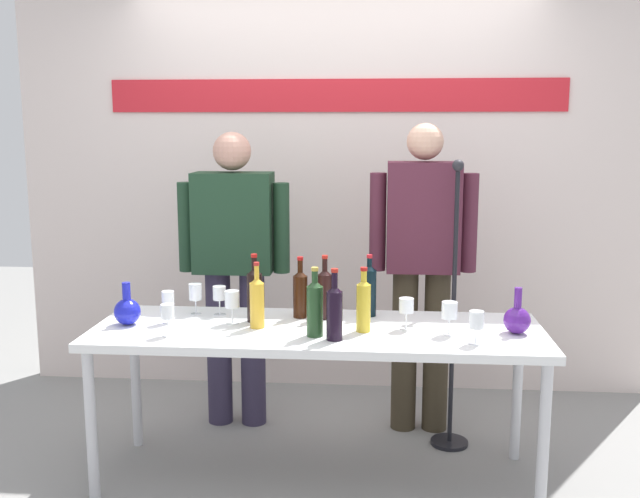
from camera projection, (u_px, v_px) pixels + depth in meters
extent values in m
plane|color=gray|center=(317.00, 478.00, 3.50)|extent=(10.00, 10.00, 0.00)
cube|color=silver|center=(335.00, 156.00, 4.56)|extent=(4.03, 0.10, 3.00)
cube|color=red|center=(335.00, 95.00, 4.44)|extent=(2.82, 0.01, 0.20)
cube|color=white|center=(317.00, 332.00, 3.37)|extent=(2.10, 0.70, 0.04)
cylinder|color=silver|center=(91.00, 427.00, 3.22)|extent=(0.05, 0.05, 0.72)
cylinder|color=silver|center=(543.00, 443.00, 3.06)|extent=(0.05, 0.05, 0.72)
cylinder|color=silver|center=(136.00, 381.00, 3.81)|extent=(0.05, 0.05, 0.72)
cylinder|color=silver|center=(517.00, 392.00, 3.65)|extent=(0.05, 0.05, 0.72)
sphere|color=#1B20B9|center=(127.00, 312.00, 3.41)|extent=(0.13, 0.13, 0.13)
cylinder|color=#1B20B9|center=(126.00, 292.00, 3.40)|extent=(0.04, 0.04, 0.09)
sphere|color=#4F1E83|center=(517.00, 320.00, 3.27)|extent=(0.12, 0.12, 0.12)
cylinder|color=#4F1E83|center=(518.00, 299.00, 3.25)|extent=(0.03, 0.03, 0.10)
cylinder|color=#2F2840|center=(219.00, 347.00, 4.10)|extent=(0.14, 0.14, 0.89)
cylinder|color=#2F2840|center=(253.00, 348.00, 4.09)|extent=(0.14, 0.14, 0.89)
cube|color=#1D3A25|center=(233.00, 223.00, 3.97)|extent=(0.43, 0.22, 0.55)
cylinder|color=#1D3A25|center=(186.00, 227.00, 4.00)|extent=(0.09, 0.09, 0.50)
cylinder|color=#1D3A25|center=(281.00, 228.00, 3.96)|extent=(0.09, 0.09, 0.50)
sphere|color=tan|center=(232.00, 151.00, 3.91)|extent=(0.21, 0.21, 0.21)
cylinder|color=#372E20|center=(404.00, 350.00, 4.02)|extent=(0.14, 0.14, 0.91)
cylinder|color=#372E20|center=(436.00, 351.00, 4.00)|extent=(0.14, 0.14, 0.91)
cube|color=#502132|center=(423.00, 217.00, 3.88)|extent=(0.39, 0.22, 0.59)
cylinder|color=#502132|center=(378.00, 222.00, 3.91)|extent=(0.09, 0.09, 0.53)
cylinder|color=#502132|center=(469.00, 223.00, 3.87)|extent=(0.09, 0.09, 0.53)
sphere|color=#DBA78C|center=(425.00, 141.00, 3.82)|extent=(0.20, 0.20, 0.20)
cylinder|color=black|center=(369.00, 293.00, 3.56)|extent=(0.07, 0.07, 0.23)
cone|color=black|center=(369.00, 268.00, 3.54)|extent=(0.07, 0.07, 0.03)
cylinder|color=black|center=(369.00, 264.00, 3.54)|extent=(0.02, 0.02, 0.06)
cylinder|color=red|center=(370.00, 256.00, 3.53)|extent=(0.03, 0.03, 0.02)
cylinder|color=black|center=(255.00, 298.00, 3.46)|extent=(0.07, 0.07, 0.23)
cone|color=black|center=(254.00, 271.00, 3.44)|extent=(0.07, 0.07, 0.03)
cylinder|color=black|center=(254.00, 266.00, 3.43)|extent=(0.03, 0.03, 0.08)
cylinder|color=#A81714|center=(254.00, 256.00, 3.43)|extent=(0.03, 0.03, 0.02)
cylinder|color=black|center=(325.00, 296.00, 3.52)|extent=(0.07, 0.07, 0.22)
cone|color=black|center=(325.00, 272.00, 3.50)|extent=(0.07, 0.07, 0.03)
cylinder|color=black|center=(325.00, 267.00, 3.49)|extent=(0.03, 0.03, 0.08)
cylinder|color=red|center=(325.00, 257.00, 3.48)|extent=(0.03, 0.03, 0.02)
cylinder|color=gold|center=(257.00, 305.00, 3.36)|extent=(0.07, 0.07, 0.21)
cone|color=gold|center=(257.00, 281.00, 3.34)|extent=(0.07, 0.07, 0.03)
cylinder|color=gold|center=(257.00, 274.00, 3.33)|extent=(0.02, 0.02, 0.08)
cylinder|color=#AB2320|center=(256.00, 264.00, 3.32)|extent=(0.03, 0.03, 0.02)
cylinder|color=black|center=(334.00, 316.00, 3.16)|extent=(0.07, 0.07, 0.22)
cone|color=black|center=(335.00, 289.00, 3.14)|extent=(0.07, 0.07, 0.03)
cylinder|color=black|center=(335.00, 282.00, 3.14)|extent=(0.03, 0.03, 0.09)
cylinder|color=#AA1F15|center=(335.00, 270.00, 3.13)|extent=(0.03, 0.03, 0.02)
cylinder|color=gold|center=(363.00, 308.00, 3.29)|extent=(0.07, 0.07, 0.22)
cone|color=gold|center=(364.00, 282.00, 3.27)|extent=(0.07, 0.07, 0.03)
cylinder|color=gold|center=(364.00, 278.00, 3.27)|extent=(0.03, 0.03, 0.06)
cylinder|color=#AF1A15|center=(364.00, 269.00, 3.26)|extent=(0.03, 0.03, 0.02)
cylinder|color=black|center=(300.00, 297.00, 3.54)|extent=(0.07, 0.07, 0.21)
cone|color=black|center=(300.00, 273.00, 3.52)|extent=(0.07, 0.07, 0.03)
cylinder|color=black|center=(300.00, 268.00, 3.52)|extent=(0.03, 0.03, 0.08)
cylinder|color=#AC1514|center=(300.00, 258.00, 3.51)|extent=(0.03, 0.03, 0.02)
cylinder|color=#1F3F1F|center=(315.00, 311.00, 3.22)|extent=(0.07, 0.07, 0.23)
cone|color=#1F3F1F|center=(315.00, 284.00, 3.20)|extent=(0.07, 0.07, 0.03)
cylinder|color=#1F3F1F|center=(315.00, 279.00, 3.19)|extent=(0.03, 0.03, 0.07)
cylinder|color=#B59939|center=(315.00, 269.00, 3.19)|extent=(0.03, 0.03, 0.02)
cylinder|color=white|center=(168.00, 335.00, 3.24)|extent=(0.05, 0.05, 0.00)
cylinder|color=white|center=(168.00, 327.00, 3.23)|extent=(0.01, 0.01, 0.08)
cylinder|color=white|center=(167.00, 311.00, 3.22)|extent=(0.06, 0.06, 0.07)
cylinder|color=white|center=(232.00, 323.00, 3.44)|extent=(0.06, 0.06, 0.00)
cylinder|color=white|center=(232.00, 315.00, 3.43)|extent=(0.01, 0.01, 0.08)
cylinder|color=white|center=(232.00, 299.00, 3.42)|extent=(0.07, 0.07, 0.08)
cylinder|color=white|center=(169.00, 323.00, 3.45)|extent=(0.06, 0.06, 0.00)
cylinder|color=white|center=(169.00, 316.00, 3.44)|extent=(0.01, 0.01, 0.07)
cylinder|color=white|center=(168.00, 300.00, 3.43)|extent=(0.06, 0.06, 0.09)
cylinder|color=white|center=(220.00, 315.00, 3.60)|extent=(0.06, 0.06, 0.00)
cylinder|color=white|center=(220.00, 307.00, 3.59)|extent=(0.01, 0.01, 0.07)
cylinder|color=white|center=(219.00, 293.00, 3.58)|extent=(0.06, 0.06, 0.07)
cylinder|color=white|center=(196.00, 314.00, 3.61)|extent=(0.05, 0.05, 0.00)
cylinder|color=white|center=(196.00, 307.00, 3.61)|extent=(0.01, 0.01, 0.07)
cylinder|color=white|center=(195.00, 292.00, 3.59)|extent=(0.06, 0.06, 0.08)
cylinder|color=white|center=(449.00, 335.00, 3.25)|extent=(0.05, 0.05, 0.00)
cylinder|color=white|center=(449.00, 326.00, 3.25)|extent=(0.01, 0.01, 0.07)
cylinder|color=white|center=(450.00, 310.00, 3.24)|extent=(0.07, 0.07, 0.08)
cylinder|color=white|center=(476.00, 344.00, 3.12)|extent=(0.06, 0.06, 0.00)
cylinder|color=white|center=(476.00, 336.00, 3.11)|extent=(0.01, 0.01, 0.07)
cylinder|color=white|center=(477.00, 320.00, 3.10)|extent=(0.06, 0.06, 0.08)
cylinder|color=white|center=(406.00, 329.00, 3.34)|extent=(0.06, 0.06, 0.00)
cylinder|color=white|center=(406.00, 320.00, 3.34)|extent=(0.01, 0.01, 0.08)
cylinder|color=white|center=(406.00, 305.00, 3.33)|extent=(0.07, 0.07, 0.07)
cylinder|color=black|center=(449.00, 442.00, 3.87)|extent=(0.20, 0.20, 0.02)
cylinder|color=black|center=(453.00, 312.00, 3.75)|extent=(0.02, 0.02, 1.46)
sphere|color=#232328|center=(458.00, 165.00, 3.62)|extent=(0.06, 0.06, 0.06)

